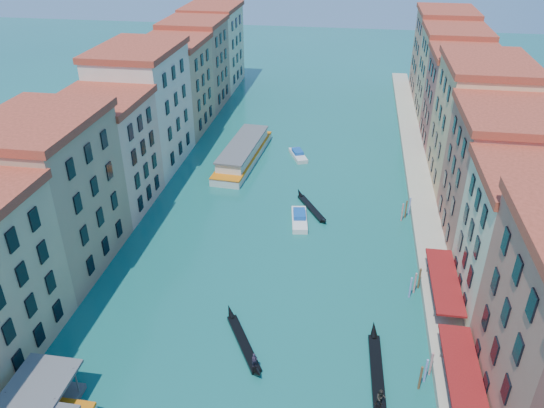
{
  "coord_description": "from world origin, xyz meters",
  "views": [
    {
      "loc": [
        10.07,
        -12.95,
        41.06
      ],
      "look_at": [
        0.14,
        49.45,
        5.44
      ],
      "focal_mm": 35.0,
      "sensor_mm": 36.0,
      "label": 1
    }
  ],
  "objects": [
    {
      "name": "right_bank_palazzos",
      "position": [
        30.0,
        65.0,
        9.75
      ],
      "size": [
        12.8,
        128.4,
        21.0
      ],
      "color": "#964335",
      "rests_on": "ground"
    },
    {
      "name": "restaurant_awnings",
      "position": [
        22.19,
        23.0,
        2.99
      ],
      "size": [
        3.2,
        44.55,
        3.12
      ],
      "color": "maroon",
      "rests_on": "ground"
    },
    {
      "name": "vaporetto_far",
      "position": [
        -9.23,
        74.53,
        1.54
      ],
      "size": [
        6.97,
        23.32,
        3.42
      ],
      "rotation": [
        0.0,
        0.0,
        -0.08
      ],
      "color": "beige",
      "rests_on": "ground"
    },
    {
      "name": "gondola_fore",
      "position": [
        0.43,
        28.12,
        0.39
      ],
      "size": [
        6.47,
        10.48,
        2.31
      ],
      "rotation": [
        0.0,
        0.0,
        0.52
      ],
      "color": "black",
      "rests_on": "ground"
    },
    {
      "name": "left_bank_palazzos",
      "position": [
        -26.0,
        64.68,
        9.71
      ],
      "size": [
        12.8,
        128.4,
        21.0
      ],
      "color": "beige",
      "rests_on": "ground"
    },
    {
      "name": "mooring_poles_right",
      "position": [
        19.1,
        28.8,
        1.3
      ],
      "size": [
        1.44,
        54.24,
        3.2
      ],
      "color": "#53311C",
      "rests_on": "ground"
    },
    {
      "name": "gondola_right",
      "position": [
        14.49,
        25.99,
        0.5
      ],
      "size": [
        1.72,
        13.2,
        2.63
      ],
      "rotation": [
        0.0,
        0.0,
        0.05
      ],
      "color": "black",
      "rests_on": "ground"
    },
    {
      "name": "quay",
      "position": [
        22.0,
        65.0,
        0.5
      ],
      "size": [
        4.0,
        140.0,
        1.0
      ],
      "primitive_type": "cube",
      "color": "#ACA68A",
      "rests_on": "ground"
    },
    {
      "name": "motorboat_far",
      "position": [
        0.6,
        77.49,
        0.51
      ],
      "size": [
        4.27,
        6.56,
        1.3
      ],
      "rotation": [
        0.0,
        0.0,
        0.4
      ],
      "color": "silver",
      "rests_on": "ground"
    },
    {
      "name": "motorboat_mid",
      "position": [
        3.48,
        54.36,
        0.56
      ],
      "size": [
        3.16,
        7.16,
        1.43
      ],
      "rotation": [
        0.0,
        0.0,
        0.15
      ],
      "color": "silver",
      "rests_on": "ground"
    },
    {
      "name": "gondola_far",
      "position": [
        4.82,
        58.44,
        0.32
      ],
      "size": [
        6.19,
        9.99,
        1.56
      ],
      "rotation": [
        0.0,
        0.0,
        0.52
      ],
      "color": "black",
      "rests_on": "ground"
    }
  ]
}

